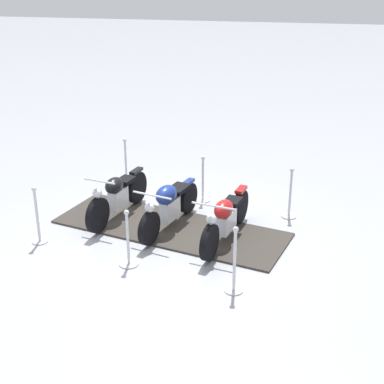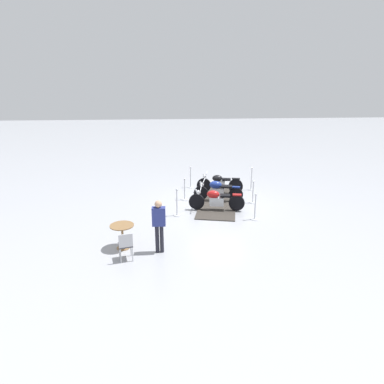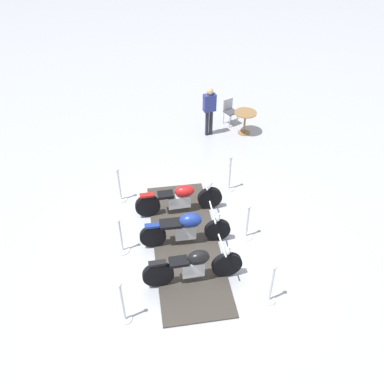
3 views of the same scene
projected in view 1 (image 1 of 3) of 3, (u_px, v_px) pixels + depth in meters
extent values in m
plane|color=#A8AAB2|center=(170.00, 229.00, 10.76)|extent=(80.00, 80.00, 0.00)
cube|color=#38332D|center=(170.00, 228.00, 10.76)|extent=(4.76, 2.55, 0.04)
cylinder|color=black|center=(98.00, 215.00, 10.44)|extent=(0.24, 0.69, 0.68)
cylinder|color=black|center=(137.00, 187.00, 11.72)|extent=(0.24, 0.69, 0.68)
cube|color=silver|center=(118.00, 198.00, 11.06)|extent=(0.29, 0.52, 0.39)
ellipsoid|color=black|center=(114.00, 185.00, 10.83)|extent=(0.40, 0.53, 0.31)
cube|color=black|center=(126.00, 180.00, 11.22)|extent=(0.35, 0.45, 0.08)
cube|color=black|center=(136.00, 171.00, 11.58)|extent=(0.20, 0.39, 0.06)
cylinder|color=silver|center=(99.00, 200.00, 10.38)|extent=(0.12, 0.27, 0.59)
cylinder|color=silver|center=(99.00, 181.00, 10.30)|extent=(0.65, 0.16, 0.04)
sphere|color=silver|center=(97.00, 193.00, 10.30)|extent=(0.18, 0.18, 0.18)
cylinder|color=black|center=(149.00, 228.00, 9.98)|extent=(0.26, 0.64, 0.63)
cylinder|color=black|center=(188.00, 198.00, 11.27)|extent=(0.26, 0.64, 0.63)
cube|color=silver|center=(170.00, 209.00, 10.61)|extent=(0.31, 0.53, 0.40)
ellipsoid|color=navy|center=(166.00, 195.00, 10.37)|extent=(0.47, 0.61, 0.35)
cube|color=black|center=(178.00, 189.00, 10.78)|extent=(0.43, 0.57, 0.08)
cube|color=navy|center=(188.00, 182.00, 11.14)|extent=(0.21, 0.37, 0.06)
cylinder|color=silver|center=(151.00, 213.00, 9.94)|extent=(0.13, 0.28, 0.54)
cylinder|color=silver|center=(152.00, 195.00, 9.87)|extent=(0.77, 0.23, 0.04)
sphere|color=silver|center=(150.00, 208.00, 9.86)|extent=(0.18, 0.18, 0.18)
cylinder|color=black|center=(209.00, 242.00, 9.47)|extent=(0.24, 0.66, 0.65)
cylinder|color=black|center=(240.00, 206.00, 10.86)|extent=(0.24, 0.66, 0.65)
cube|color=silver|center=(226.00, 221.00, 10.15)|extent=(0.32, 0.62, 0.36)
ellipsoid|color=#AD1919|center=(224.00, 209.00, 9.91)|extent=(0.41, 0.57, 0.31)
cube|color=black|center=(233.00, 201.00, 10.34)|extent=(0.35, 0.45, 0.08)
cube|color=#AD1919|center=(241.00, 190.00, 10.73)|extent=(0.21, 0.38, 0.06)
cylinder|color=silver|center=(212.00, 226.00, 9.43)|extent=(0.13, 0.33, 0.55)
cylinder|color=silver|center=(214.00, 206.00, 9.38)|extent=(0.79, 0.19, 0.04)
sphere|color=silver|center=(211.00, 219.00, 9.37)|extent=(0.18, 0.18, 0.18)
cylinder|color=silver|center=(129.00, 264.00, 9.49)|extent=(0.34, 0.34, 0.03)
cylinder|color=silver|center=(128.00, 239.00, 9.31)|extent=(0.05, 0.05, 0.92)
sphere|color=silver|center=(126.00, 212.00, 9.12)|extent=(0.09, 0.09, 0.09)
cylinder|color=silver|center=(234.00, 290.00, 8.73)|extent=(0.29, 0.29, 0.03)
cylinder|color=silver|center=(235.00, 261.00, 8.53)|extent=(0.05, 0.05, 1.02)
sphere|color=silver|center=(236.00, 229.00, 8.32)|extent=(0.09, 0.09, 0.09)
cylinder|color=silver|center=(127.00, 186.00, 12.79)|extent=(0.28, 0.28, 0.03)
cylinder|color=silver|center=(126.00, 164.00, 12.59)|extent=(0.05, 0.05, 1.04)
sphere|color=silver|center=(125.00, 140.00, 12.37)|extent=(0.09, 0.09, 0.09)
cylinder|color=silver|center=(40.00, 241.00, 10.25)|extent=(0.29, 0.29, 0.03)
cylinder|color=silver|center=(37.00, 216.00, 10.06)|extent=(0.05, 0.05, 1.00)
sphere|color=silver|center=(34.00, 189.00, 9.85)|extent=(0.09, 0.09, 0.09)
cylinder|color=silver|center=(289.00, 216.00, 11.26)|extent=(0.30, 0.30, 0.03)
cylinder|color=silver|center=(290.00, 194.00, 11.08)|extent=(0.05, 0.05, 0.95)
sphere|color=silver|center=(292.00, 170.00, 10.88)|extent=(0.09, 0.09, 0.09)
cylinder|color=silver|center=(203.00, 200.00, 12.03)|extent=(0.33, 0.33, 0.03)
cylinder|color=silver|center=(203.00, 180.00, 11.85)|extent=(0.05, 0.05, 0.92)
sphere|color=silver|center=(203.00, 158.00, 11.66)|extent=(0.09, 0.09, 0.09)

